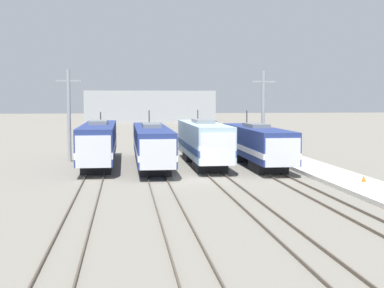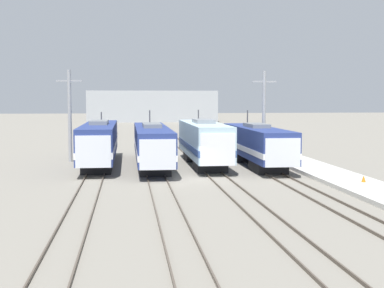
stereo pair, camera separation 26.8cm
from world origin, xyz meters
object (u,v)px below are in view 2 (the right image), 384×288
(locomotive_center_left, at_px, (152,145))
(locomotive_center_right, at_px, (204,142))
(traffic_cone, at_px, (364,179))
(catenary_tower_right, at_px, (264,114))
(locomotive_far_right, at_px, (258,144))
(catenary_tower_left, at_px, (70,114))
(locomotive_far_left, at_px, (99,143))

(locomotive_center_left, bearing_deg, locomotive_center_right, 2.52)
(traffic_cone, bearing_deg, catenary_tower_right, 98.27)
(locomotive_far_right, bearing_deg, locomotive_center_right, 169.37)
(locomotive_center_right, bearing_deg, catenary_tower_left, 158.55)
(locomotive_center_left, height_order, catenary_tower_right, catenary_tower_right)
(locomotive_far_left, distance_m, locomotive_far_right, 14.86)
(locomotive_center_left, xyz_separation_m, locomotive_center_right, (4.90, 0.22, 0.16))
(locomotive_center_right, relative_size, traffic_cone, 33.75)
(locomotive_center_left, distance_m, catenary_tower_left, 9.94)
(locomotive_far_left, relative_size, locomotive_far_right, 1.09)
(locomotive_far_left, bearing_deg, locomotive_far_right, -8.24)
(locomotive_far_left, bearing_deg, traffic_cone, -36.54)
(locomotive_far_right, xyz_separation_m, traffic_cone, (4.79, -12.31, -1.49))
(locomotive_far_left, height_order, locomotive_center_right, locomotive_center_right)
(locomotive_far_right, height_order, catenary_tower_left, catenary_tower_left)
(locomotive_far_right, bearing_deg, locomotive_center_left, 175.89)
(locomotive_far_left, relative_size, catenary_tower_right, 2.06)
(catenary_tower_right, relative_size, traffic_cone, 18.76)
(locomotive_center_right, height_order, locomotive_far_right, locomotive_center_right)
(locomotive_center_right, relative_size, locomotive_far_right, 0.95)
(locomotive_center_right, xyz_separation_m, catenary_tower_right, (7.03, 5.06, 2.53))
(locomotive_center_right, xyz_separation_m, catenary_tower_left, (-12.89, 5.06, 2.53))
(locomotive_far_right, bearing_deg, locomotive_far_left, 171.76)
(locomotive_center_left, height_order, locomotive_center_right, locomotive_center_right)
(locomotive_far_right, distance_m, traffic_cone, 13.30)
(locomotive_center_right, height_order, catenary_tower_left, catenary_tower_left)
(catenary_tower_right, bearing_deg, traffic_cone, -81.73)
(locomotive_far_right, bearing_deg, traffic_cone, -68.76)
(locomotive_center_left, bearing_deg, locomotive_far_right, -4.11)
(locomotive_center_left, xyz_separation_m, catenary_tower_right, (11.93, 5.28, 2.69))
(locomotive_center_right, bearing_deg, traffic_cone, -53.79)
(locomotive_far_left, height_order, locomotive_far_right, locomotive_far_right)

